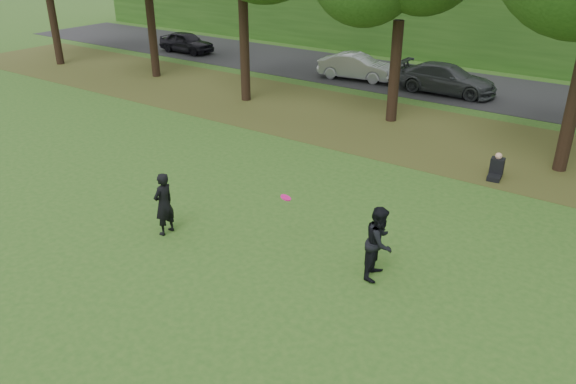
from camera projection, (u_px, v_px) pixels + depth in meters
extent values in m
plane|color=#264F18|center=(230.00, 311.00, 11.93)|extent=(120.00, 120.00, 0.00)
cube|color=#483919|center=(452.00, 140.00, 21.52)|extent=(60.00, 7.00, 0.01)
cube|color=black|center=(511.00, 94.00, 27.43)|extent=(70.00, 7.00, 0.02)
cube|color=#214814|center=(550.00, 26.00, 30.79)|extent=(70.00, 3.00, 5.00)
imported|color=black|center=(164.00, 204.00, 14.64)|extent=(0.43, 0.64, 1.73)
imported|color=black|center=(380.00, 242.00, 12.80)|extent=(0.79, 0.95, 1.78)
imported|color=black|center=(186.00, 42.00, 36.40)|extent=(3.86, 1.59, 1.31)
imported|color=#A0A2A8|center=(357.00, 66.00, 29.92)|extent=(4.24, 1.97, 1.34)
imported|color=#393D40|center=(447.00, 79.00, 27.38)|extent=(4.85, 2.05, 1.40)
cylinder|color=#F21482|center=(286.00, 198.00, 13.61)|extent=(0.34, 0.36, 0.15)
cube|color=black|center=(494.00, 177.00, 18.15)|extent=(0.47, 0.61, 0.16)
cube|color=black|center=(497.00, 166.00, 18.26)|extent=(0.46, 0.39, 0.56)
sphere|color=tan|center=(499.00, 156.00, 18.10)|extent=(0.22, 0.22, 0.22)
cylinder|color=black|center=(53.00, 21.00, 32.57)|extent=(0.44, 0.44, 4.96)
cylinder|color=black|center=(153.00, 36.00, 29.94)|extent=(0.44, 0.44, 4.28)
cylinder|color=black|center=(244.00, 45.00, 25.52)|extent=(0.44, 0.44, 5.08)
cylinder|color=black|center=(395.00, 72.00, 22.88)|extent=(0.44, 0.44, 4.12)
cylinder|color=black|center=(574.00, 103.00, 17.93)|extent=(0.44, 0.44, 4.62)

